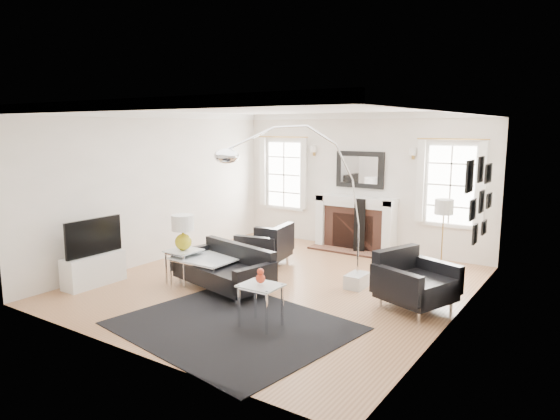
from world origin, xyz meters
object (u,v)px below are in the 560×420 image
Objects in this scene: armchair_left at (268,246)px; armchair_right at (413,282)px; arc_floor_lamp at (294,199)px; gourd_lamp at (183,230)px; fireplace at (355,224)px; sofa at (225,270)px; coffee_table at (211,258)px.

armchair_right reaches higher than armchair_left.
armchair_right is 2.10m from arc_floor_lamp.
armchair_left is 1.82× the size of gourd_lamp.
gourd_lamp is (-1.35, -3.58, 0.33)m from fireplace.
sofa is 1.55m from armchair_left.
fireplace is at bearing 73.96° from coffee_table.
armchair_right is at bearing 17.04° from sofa.
arc_floor_lamp is at bearing -83.17° from fireplace.
armchair_left is (-0.27, 1.53, 0.04)m from sofa.
coffee_table is 1.71m from arc_floor_lamp.
sofa is 1.82× the size of coffee_table.
fireplace is at bearing 80.44° from sofa.
arc_floor_lamp reaches higher than armchair_left.
armchair_right is (2.99, -0.70, 0.02)m from armchair_left.
arc_floor_lamp is (0.93, 0.54, 1.12)m from sofa.
armchair_left is 1.89m from arc_floor_lamp.
armchair_left is at bearing -113.86° from fireplace.
arc_floor_lamp is at bearing 18.50° from coffee_table.
arc_floor_lamp reaches higher than coffee_table.
coffee_table is (-0.96, -3.34, -0.12)m from fireplace.
gourd_lamp reaches higher than coffee_table.
fireplace is at bearing 96.83° from arc_floor_lamp.
armchair_right is 0.46× the size of arc_floor_lamp.
gourd_lamp reaches higher than armchair_right.
gourd_lamp is 1.91m from arc_floor_lamp.
sofa is at bearing -15.58° from coffee_table.
armchair_right is at bearing -50.75° from fireplace.
armchair_left reaches higher than coffee_table.
fireplace is 3.51m from sofa.
gourd_lamp is at bearing -106.91° from armchair_left.
fireplace is 3.84m from gourd_lamp.
armchair_left is 1.81m from gourd_lamp.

